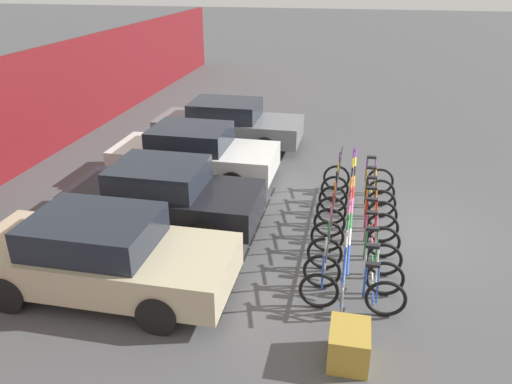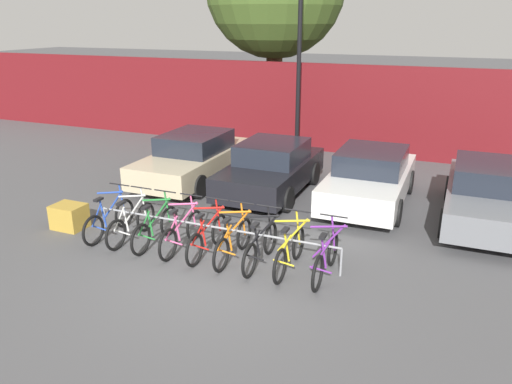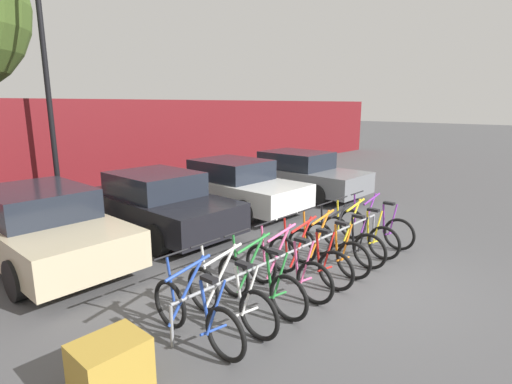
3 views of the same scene
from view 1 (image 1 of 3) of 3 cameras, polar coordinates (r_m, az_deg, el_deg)
The scene contains 16 objects.
ground_plane at distance 10.93m, azimuth 13.99°, elevation -4.21°, with size 120.00×120.00×0.00m, color #4C4C4F.
bike_rack at distance 10.22m, azimuth 10.56°, elevation -2.77°, with size 5.35×0.04×0.57m.
bicycle_blue at distance 8.22m, azimuth 10.92°, elevation -11.18°, with size 0.68×1.71×1.05m.
bicycle_white at distance 8.70m, azimuth 11.03°, elevation -9.02°, with size 0.68×1.71×1.05m.
bicycle_green at distance 9.21m, azimuth 11.14°, elevation -6.98°, with size 0.68×1.71×1.05m.
bicycle_pink at distance 9.75m, azimuth 11.24°, elevation -5.08°, with size 0.68×1.71×1.05m.
bicycle_red at distance 10.27m, azimuth 11.33°, elevation -3.50°, with size 0.68×1.71×1.05m.
bicycle_orange at distance 10.77m, azimuth 11.40°, elevation -2.12°, with size 0.68×1.71×1.05m.
bicycle_black at distance 11.29m, azimuth 11.47°, elevation -0.84°, with size 0.68×1.71×1.05m.
bicycle_yellow at distance 11.82m, azimuth 11.53°, elevation 0.34°, with size 0.68×1.71×1.05m.
bicycle_purple at distance 12.46m, azimuth 11.60°, elevation 1.62°, with size 0.68×1.71×1.05m.
car_beige at distance 8.81m, azimuth -17.22°, elevation -6.87°, with size 1.91×4.39×1.40m.
car_black at distance 10.68m, azimuth -10.49°, elevation -0.41°, with size 1.91×4.02×1.40m.
car_white at distance 12.99m, azimuth -7.09°, elevation 4.37°, with size 1.91×4.17×1.40m.
car_grey at distance 15.43m, azimuth -3.18°, elevation 7.77°, with size 1.91×4.39×1.40m.
cargo_crate at distance 7.41m, azimuth 10.58°, elevation -16.80°, with size 0.70×0.56×0.55m, color #B28C33.
Camera 1 is at (-9.64, 0.69, 5.11)m, focal length 35.00 mm.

